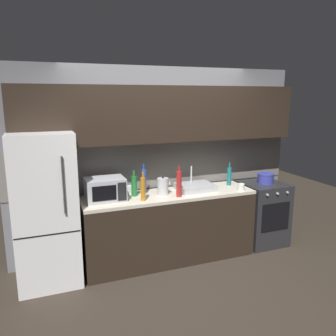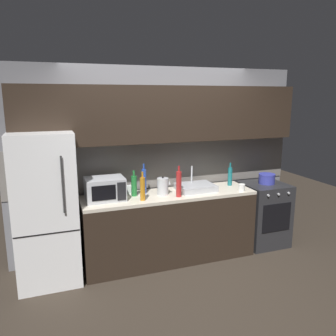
% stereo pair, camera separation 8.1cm
% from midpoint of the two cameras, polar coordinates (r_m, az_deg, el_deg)
% --- Properties ---
extents(ground_plane, '(10.00, 10.00, 0.00)m').
position_cam_midpoint_polar(ground_plane, '(3.95, 4.64, -20.49)').
color(ground_plane, '#2D261E').
extents(back_wall, '(3.97, 0.44, 2.50)m').
position_cam_midpoint_polar(back_wall, '(4.47, -1.69, 4.68)').
color(back_wall, slate).
rests_on(back_wall, ground).
extents(counter_run, '(2.23, 0.60, 0.90)m').
position_cam_midpoint_polar(counter_run, '(4.48, -0.32, -9.86)').
color(counter_run, black).
rests_on(counter_run, ground).
extents(refrigerator, '(0.68, 0.69, 1.75)m').
position_cam_midpoint_polar(refrigerator, '(4.08, -20.46, -6.56)').
color(refrigerator, white).
rests_on(refrigerator, ground).
extents(oven_range, '(0.60, 0.62, 0.90)m').
position_cam_midpoint_polar(oven_range, '(5.15, 15.13, -7.35)').
color(oven_range, '#232326').
rests_on(oven_range, ground).
extents(microwave, '(0.46, 0.35, 0.27)m').
position_cam_midpoint_polar(microwave, '(4.11, -11.11, -3.53)').
color(microwave, '#A8AAAF').
rests_on(microwave, counter_run).
extents(sink_basin, '(0.48, 0.38, 0.30)m').
position_cam_midpoint_polar(sink_basin, '(4.49, 4.11, -3.22)').
color(sink_basin, '#ADAFB5').
rests_on(sink_basin, counter_run).
extents(kettle, '(0.18, 0.14, 0.24)m').
position_cam_midpoint_polar(kettle, '(4.27, -1.40, -3.10)').
color(kettle, '#B7BABF').
rests_on(kettle, counter_run).
extents(wine_bottle_amber, '(0.06, 0.06, 0.35)m').
position_cam_midpoint_polar(wine_bottle_amber, '(4.03, -4.80, -3.49)').
color(wine_bottle_amber, '#B27019').
rests_on(wine_bottle_amber, counter_run).
extents(wine_bottle_teal, '(0.06, 0.06, 0.32)m').
position_cam_midpoint_polar(wine_bottle_teal, '(4.78, 9.81, -1.32)').
color(wine_bottle_teal, '#19666B').
rests_on(wine_bottle_teal, counter_run).
extents(wine_bottle_red, '(0.07, 0.07, 0.39)m').
position_cam_midpoint_polar(wine_bottle_red, '(4.16, 1.31, -2.66)').
color(wine_bottle_red, '#A82323').
rests_on(wine_bottle_red, counter_run).
extents(wine_bottle_blue, '(0.06, 0.06, 0.39)m').
position_cam_midpoint_polar(wine_bottle_blue, '(4.31, -4.62, -2.19)').
color(wine_bottle_blue, '#234299').
rests_on(wine_bottle_blue, counter_run).
extents(wine_bottle_green, '(0.07, 0.07, 0.32)m').
position_cam_midpoint_polar(wine_bottle_green, '(4.22, -6.28, -2.98)').
color(wine_bottle_green, '#1E6B2D').
rests_on(wine_bottle_green, counter_run).
extents(mug_white, '(0.08, 0.08, 0.09)m').
position_cam_midpoint_polar(mug_white, '(4.56, 11.75, -3.17)').
color(mug_white, silver).
rests_on(mug_white, counter_run).
extents(mug_clear, '(0.09, 0.09, 0.10)m').
position_cam_midpoint_polar(mug_clear, '(4.36, -6.98, -3.63)').
color(mug_clear, silver).
rests_on(mug_clear, counter_run).
extents(cooking_pot, '(0.23, 0.23, 0.14)m').
position_cam_midpoint_polar(cooking_pot, '(5.02, 15.69, -1.67)').
color(cooking_pot, '#333899').
rests_on(cooking_pot, oven_range).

